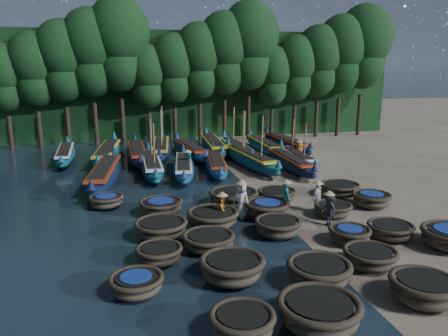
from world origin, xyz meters
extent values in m
plane|color=gray|center=(0.00, 0.00, 0.00)|extent=(120.00, 120.00, 0.00)
cube|color=black|center=(0.00, 23.50, 5.00)|extent=(40.00, 3.00, 10.00)
ellipsoid|color=#4B412F|center=(-4.18, -9.51, 0.32)|extent=(2.09, 2.09, 0.65)
torus|color=#3A3122|center=(-4.18, -9.51, 0.63)|extent=(1.80, 1.80, 0.20)
cylinder|color=black|center=(-4.18, -9.51, 0.67)|extent=(1.35, 1.35, 0.06)
ellipsoid|color=#4B412F|center=(-2.03, -9.56, 0.36)|extent=(2.74, 2.74, 0.72)
torus|color=#3A3122|center=(-2.03, -9.56, 0.70)|extent=(2.34, 2.34, 0.22)
cylinder|color=black|center=(-2.03, -9.56, 0.74)|extent=(1.77, 1.77, 0.07)
ellipsoid|color=#4B412F|center=(1.53, -9.15, 0.37)|extent=(2.48, 2.48, 0.74)
torus|color=#3A3122|center=(1.53, -9.15, 0.71)|extent=(2.06, 2.06, 0.22)
cylinder|color=black|center=(1.53, -9.15, 0.76)|extent=(1.54, 1.54, 0.07)
ellipsoid|color=#4B412F|center=(-6.79, -6.66, 0.29)|extent=(2.00, 2.00, 0.58)
torus|color=#3A3122|center=(-6.79, -6.66, 0.56)|extent=(1.73, 1.73, 0.17)
cylinder|color=black|center=(-6.79, -6.66, 0.59)|extent=(1.31, 1.31, 0.05)
cylinder|color=navy|center=(-6.79, -6.66, 0.63)|extent=(1.01, 1.01, 0.03)
ellipsoid|color=#4B412F|center=(-3.67, -6.49, 0.37)|extent=(2.18, 2.18, 0.74)
torus|color=#3A3122|center=(-3.67, -6.49, 0.72)|extent=(2.21, 2.21, 0.22)
cylinder|color=black|center=(-3.67, -6.49, 0.76)|extent=(1.66, 1.66, 0.07)
ellipsoid|color=#4B412F|center=(-1.03, -7.46, 0.37)|extent=(2.33, 2.33, 0.74)
torus|color=#3A3122|center=(-1.03, -7.46, 0.72)|extent=(2.13, 2.13, 0.23)
cylinder|color=black|center=(-1.03, -7.46, 0.77)|extent=(1.60, 1.60, 0.07)
ellipsoid|color=#4B412F|center=(1.30, -6.67, 0.31)|extent=(2.05, 2.05, 0.62)
torus|color=#3A3122|center=(1.30, -6.67, 0.60)|extent=(1.94, 1.94, 0.19)
cylinder|color=black|center=(1.30, -6.67, 0.64)|extent=(1.47, 1.47, 0.06)
ellipsoid|color=#4B412F|center=(-5.91, -4.62, 0.30)|extent=(1.68, 1.68, 0.59)
torus|color=#3A3122|center=(-5.91, -4.62, 0.57)|extent=(1.71, 1.71, 0.18)
cylinder|color=black|center=(-5.91, -4.62, 0.61)|extent=(1.29, 1.29, 0.05)
ellipsoid|color=#4B412F|center=(-3.96, -3.95, 0.31)|extent=(2.36, 2.36, 0.62)
torus|color=#3A3122|center=(-3.96, -3.95, 0.60)|extent=(2.04, 2.04, 0.19)
cylinder|color=black|center=(-3.96, -3.95, 0.64)|extent=(1.56, 1.56, 0.06)
ellipsoid|color=#4B412F|center=(-0.87, -3.21, 0.34)|extent=(2.08, 2.08, 0.67)
torus|color=#3A3122|center=(-0.87, -3.21, 0.65)|extent=(1.97, 1.97, 0.20)
cylinder|color=black|center=(-0.87, -3.21, 0.69)|extent=(1.48, 1.48, 0.06)
ellipsoid|color=#4B412F|center=(1.65, -4.59, 0.30)|extent=(1.75, 1.75, 0.60)
torus|color=#3A3122|center=(1.65, -4.59, 0.58)|extent=(1.71, 1.71, 0.18)
cylinder|color=black|center=(1.65, -4.59, 0.62)|extent=(1.28, 1.28, 0.05)
cylinder|color=navy|center=(1.65, -4.59, 0.65)|extent=(0.98, 0.98, 0.04)
ellipsoid|color=#4B412F|center=(3.54, -4.50, 0.29)|extent=(2.20, 2.20, 0.58)
torus|color=#3A3122|center=(3.54, -4.50, 0.56)|extent=(1.90, 1.90, 0.18)
cylinder|color=black|center=(3.54, -4.50, 0.60)|extent=(1.45, 1.45, 0.05)
ellipsoid|color=#4B412F|center=(-5.61, -2.24, 0.33)|extent=(2.47, 2.47, 0.66)
torus|color=#3A3122|center=(-5.61, -2.24, 0.64)|extent=(2.22, 2.22, 0.20)
cylinder|color=black|center=(-5.61, -2.24, 0.68)|extent=(1.69, 1.69, 0.06)
ellipsoid|color=#4B412F|center=(-3.32, -1.72, 0.37)|extent=(2.80, 2.80, 0.74)
torus|color=#3A3122|center=(-3.32, -1.72, 0.72)|extent=(2.30, 2.30, 0.22)
cylinder|color=black|center=(-3.32, -1.72, 0.76)|extent=(1.74, 1.74, 0.07)
ellipsoid|color=#4B412F|center=(-0.62, -1.12, 0.37)|extent=(2.17, 2.17, 0.75)
torus|color=#3A3122|center=(-0.62, -1.12, 0.73)|extent=(2.09, 2.09, 0.23)
cylinder|color=black|center=(-0.62, -1.12, 0.77)|extent=(1.56, 1.56, 0.07)
cylinder|color=navy|center=(-0.62, -1.12, 0.82)|extent=(1.20, 1.20, 0.05)
ellipsoid|color=#4B412F|center=(2.50, -1.54, 0.28)|extent=(2.06, 2.06, 0.56)
torus|color=#3A3122|center=(2.50, -1.54, 0.55)|extent=(1.76, 1.76, 0.17)
cylinder|color=black|center=(2.50, -1.54, 0.58)|extent=(1.33, 1.33, 0.05)
ellipsoid|color=#4B412F|center=(5.03, -0.69, 0.32)|extent=(1.81, 1.81, 0.64)
torus|color=#3A3122|center=(5.03, -0.69, 0.62)|extent=(1.96, 1.96, 0.19)
cylinder|color=black|center=(5.03, -0.69, 0.66)|extent=(1.48, 1.48, 0.06)
cylinder|color=navy|center=(5.03, -0.69, 0.70)|extent=(1.14, 1.14, 0.04)
ellipsoid|color=#4B412F|center=(-7.90, 2.24, 0.29)|extent=(2.08, 2.08, 0.58)
torus|color=#3A3122|center=(-7.90, 2.24, 0.56)|extent=(1.73, 1.73, 0.18)
cylinder|color=black|center=(-7.90, 2.24, 0.60)|extent=(1.30, 1.30, 0.05)
cylinder|color=navy|center=(-7.90, 2.24, 0.63)|extent=(1.00, 1.00, 0.04)
ellipsoid|color=#4B412F|center=(-5.35, 0.64, 0.32)|extent=(2.33, 2.33, 0.63)
torus|color=#3A3122|center=(-5.35, 0.64, 0.61)|extent=(2.09, 2.09, 0.19)
cylinder|color=black|center=(-5.35, 0.64, 0.65)|extent=(1.59, 1.59, 0.06)
cylinder|color=navy|center=(-5.35, 0.64, 0.69)|extent=(1.22, 1.22, 0.04)
ellipsoid|color=#4B412F|center=(-1.67, 1.02, 0.37)|extent=(2.35, 2.35, 0.73)
torus|color=#3A3122|center=(-1.67, 1.02, 0.71)|extent=(2.50, 2.50, 0.22)
cylinder|color=black|center=(-1.67, 1.02, 0.76)|extent=(1.91, 1.91, 0.07)
ellipsoid|color=#4B412F|center=(0.70, 1.22, 0.30)|extent=(2.19, 2.19, 0.59)
torus|color=#3A3122|center=(0.70, 1.22, 0.57)|extent=(2.02, 2.02, 0.18)
cylinder|color=black|center=(0.70, 1.22, 0.61)|extent=(1.55, 1.55, 0.05)
ellipsoid|color=#4B412F|center=(4.41, 1.43, 0.31)|extent=(2.63, 2.63, 0.63)
torus|color=#3A3122|center=(4.41, 1.43, 0.61)|extent=(2.16, 2.16, 0.19)
cylinder|color=black|center=(4.41, 1.43, 0.65)|extent=(1.65, 1.65, 0.06)
ellipsoid|color=#0E1736|center=(-8.09, 6.79, 0.55)|extent=(2.62, 8.98, 1.11)
cone|color=#0E1736|center=(-7.59, 11.08, 1.27)|extent=(0.49, 0.49, 0.66)
cone|color=#0E1736|center=(-8.60, 2.50, 1.22)|extent=(0.49, 0.49, 0.55)
cube|color=#9B3013|center=(-8.09, 6.79, 1.02)|extent=(1.96, 6.95, 0.13)
cube|color=black|center=(-8.09, 6.79, 1.11)|extent=(1.56, 6.04, 0.11)
ellipsoid|color=#104B5F|center=(-5.17, 8.67, 0.50)|extent=(1.55, 8.06, 1.01)
cone|color=#104B5F|center=(-5.12, 12.59, 1.16)|extent=(0.44, 0.44, 0.60)
cone|color=#104B5F|center=(-5.22, 4.74, 1.11)|extent=(0.44, 0.44, 0.50)
cube|color=silver|center=(-5.17, 8.67, 0.93)|extent=(1.14, 6.25, 0.12)
cube|color=black|center=(-5.17, 8.67, 1.01)|extent=(0.85, 5.44, 0.10)
cylinder|color=#997F4C|center=(-5.06, 9.87, 2.11)|extent=(0.07, 0.24, 2.82)
cylinder|color=#997F4C|center=(-5.09, 7.16, 2.11)|extent=(0.07, 0.24, 2.82)
plane|color=red|center=(-4.94, 7.15, 3.34)|extent=(0.00, 0.35, 0.35)
ellipsoid|color=navy|center=(-3.19, 7.89, 0.47)|extent=(2.38, 7.62, 0.94)
cone|color=navy|center=(-2.69, 11.51, 1.08)|extent=(0.41, 0.41, 0.56)
cone|color=navy|center=(-3.70, 4.27, 1.03)|extent=(0.41, 0.41, 0.47)
cube|color=silver|center=(-3.19, 7.89, 0.86)|extent=(1.78, 5.90, 0.11)
cube|color=black|center=(-3.19, 7.89, 0.94)|extent=(1.42, 5.12, 0.09)
ellipsoid|color=navy|center=(-0.94, 8.36, 0.47)|extent=(2.41, 7.59, 0.93)
cone|color=navy|center=(-0.42, 11.96, 1.07)|extent=(0.41, 0.41, 0.56)
cone|color=navy|center=(-1.47, 4.76, 1.03)|extent=(0.41, 0.41, 0.47)
cube|color=#9B3013|center=(-0.94, 8.36, 0.86)|extent=(1.81, 5.87, 0.11)
cube|color=black|center=(-0.94, 8.36, 0.93)|extent=(1.45, 5.09, 0.09)
ellipsoid|color=#104B5F|center=(1.58, 8.96, 0.54)|extent=(2.64, 8.73, 1.07)
cone|color=#104B5F|center=(1.04, 13.11, 1.24)|extent=(0.47, 0.47, 0.64)
cone|color=#104B5F|center=(2.11, 4.80, 1.18)|extent=(0.47, 0.47, 0.54)
cube|color=gold|center=(1.58, 8.96, 0.99)|extent=(1.97, 6.75, 0.13)
cube|color=black|center=(1.58, 8.96, 1.07)|extent=(1.58, 5.86, 0.11)
cylinder|color=#997F4C|center=(1.52, 10.25, 2.26)|extent=(0.08, 0.26, 3.01)
cylinder|color=#997F4C|center=(1.89, 7.37, 2.26)|extent=(0.08, 0.26, 3.01)
plane|color=red|center=(2.05, 7.39, 3.57)|extent=(0.00, 0.38, 0.38)
ellipsoid|color=#0E1736|center=(3.97, 7.57, 0.48)|extent=(1.42, 7.75, 0.97)
cone|color=#0E1736|center=(3.96, 11.34, 1.11)|extent=(0.43, 0.43, 0.58)
cone|color=#0E1736|center=(3.99, 3.79, 1.06)|extent=(0.43, 0.43, 0.48)
cube|color=#9B3013|center=(3.97, 7.57, 0.89)|extent=(1.04, 6.00, 0.12)
cube|color=black|center=(3.97, 7.57, 0.97)|extent=(0.78, 5.23, 0.10)
ellipsoid|color=navy|center=(5.04, 9.04, 0.45)|extent=(1.60, 7.19, 0.89)
cone|color=navy|center=(5.19, 12.52, 1.03)|extent=(0.39, 0.39, 0.54)
cone|color=navy|center=(4.88, 5.56, 0.98)|extent=(0.39, 0.39, 0.45)
cube|color=silver|center=(5.04, 9.04, 0.82)|extent=(1.18, 5.57, 0.11)
cube|color=black|center=(5.04, 9.04, 0.89)|extent=(0.91, 4.85, 0.09)
cylinder|color=#997F4C|center=(5.18, 10.10, 1.88)|extent=(0.06, 0.21, 2.50)
cylinder|color=#997F4C|center=(5.07, 7.70, 1.88)|extent=(0.06, 0.21, 2.50)
plane|color=red|center=(5.20, 7.69, 2.96)|extent=(0.00, 0.31, 0.31)
ellipsoid|color=#104B5F|center=(-11.08, 13.84, 0.47)|extent=(1.70, 7.61, 0.94)
cone|color=#104B5F|center=(-11.25, 17.52, 1.09)|extent=(0.42, 0.42, 0.57)
cone|color=#104B5F|center=(-10.92, 10.16, 1.04)|extent=(0.42, 0.42, 0.47)
cube|color=silver|center=(-11.08, 13.84, 0.87)|extent=(1.25, 5.89, 0.11)
cube|color=black|center=(-11.08, 13.84, 0.94)|extent=(0.96, 5.13, 0.09)
ellipsoid|color=#104B5F|center=(-8.06, 12.97, 0.56)|extent=(2.59, 9.06, 1.12)
cone|color=#104B5F|center=(-7.57, 17.30, 1.29)|extent=(0.49, 0.49, 0.67)
cone|color=#104B5F|center=(-8.54, 8.64, 1.23)|extent=(0.49, 0.49, 0.56)
cube|color=gold|center=(-8.06, 12.97, 1.03)|extent=(1.93, 7.02, 0.13)
cube|color=black|center=(-8.06, 12.97, 1.12)|extent=(1.54, 6.09, 0.11)
ellipsoid|color=#0E1736|center=(-5.93, 12.71, 0.52)|extent=(1.62, 8.35, 1.04)
cone|color=#0E1736|center=(-5.99, 16.77, 1.20)|extent=(0.46, 0.46, 0.62)
cone|color=#0E1736|center=(-5.87, 8.65, 1.14)|extent=(0.46, 0.46, 0.52)
cube|color=#9B3013|center=(-5.93, 12.71, 0.96)|extent=(1.19, 6.47, 0.12)
cube|color=black|center=(-5.93, 12.71, 1.04)|extent=(0.89, 5.63, 0.10)
ellipsoid|color=#0E1736|center=(-4.05, 14.13, 0.54)|extent=(2.56, 8.73, 1.08)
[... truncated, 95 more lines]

